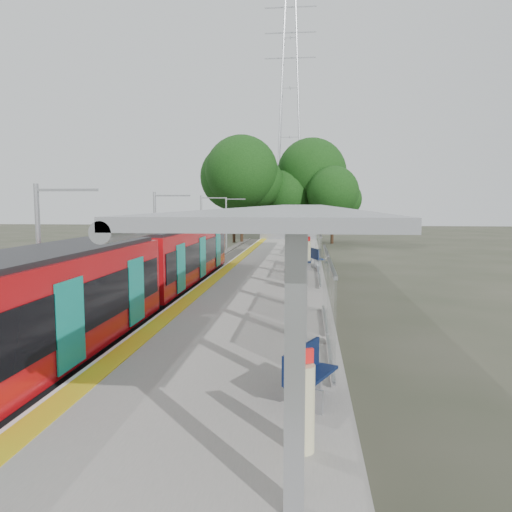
{
  "coord_description": "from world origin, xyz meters",
  "views": [
    {
      "loc": [
        2.14,
        -7.82,
        4.8
      ],
      "look_at": [
        -0.32,
        15.53,
        2.3
      ],
      "focal_mm": 35.0,
      "sensor_mm": 36.0,
      "label": 1
    }
  ],
  "objects": [
    {
      "name": "trackbed",
      "position": [
        -4.5,
        20.0,
        0.12
      ],
      "size": [
        3.0,
        70.0,
        0.24
      ],
      "primitive_type": "cube",
      "color": "#59544C",
      "rests_on": "ground"
    },
    {
      "name": "ground",
      "position": [
        0.0,
        0.0,
        0.0
      ],
      "size": [
        200.0,
        200.0,
        0.0
      ],
      "primitive_type": "plane",
      "color": "#474438",
      "rests_on": "ground"
    },
    {
      "name": "litter_bin",
      "position": [
        1.29,
        14.41,
        1.43
      ],
      "size": [
        0.48,
        0.48,
        0.87
      ],
      "primitive_type": "cylinder",
      "rotation": [
        0.0,
        0.0,
        0.14
      ],
      "color": "#9EA0A5",
      "rests_on": "platform"
    },
    {
      "name": "bench_near",
      "position": [
        2.16,
        1.58,
        1.56
      ],
      "size": [
        1.09,
        1.6,
        1.06
      ],
      "rotation": [
        0.0,
        0.0,
        -0.43
      ],
      "color": "#0F1E4C",
      "rests_on": "platform"
    },
    {
      "name": "bench_mid",
      "position": [
        2.02,
        21.07,
        1.53
      ],
      "size": [
        0.5,
        1.5,
        1.01
      ],
      "rotation": [
        0.0,
        0.0,
        -0.04
      ],
      "color": "#0F1E4C",
      "rests_on": "platform"
    },
    {
      "name": "bench_far",
      "position": [
        2.61,
        22.32,
        1.57
      ],
      "size": [
        0.96,
        1.64,
        1.07
      ],
      "rotation": [
        0.0,
        0.0,
        0.32
      ],
      "color": "#0F1E4C",
      "rests_on": "platform"
    },
    {
      "name": "end_fence",
      "position": [
        0.0,
        44.95,
        1.6
      ],
      "size": [
        6.0,
        0.1,
        1.2
      ],
      "primitive_type": "cube",
      "color": "#9EA0A5",
      "rests_on": "platform"
    },
    {
      "name": "info_pillar_far",
      "position": [
        2.08,
        21.14,
        1.81
      ],
      "size": [
        0.42,
        0.42,
        1.87
      ],
      "rotation": [
        0.0,
        0.0,
        -0.26
      ],
      "color": "beige",
      "rests_on": "platform"
    },
    {
      "name": "train",
      "position": [
        -4.5,
        9.66,
        2.05
      ],
      "size": [
        2.74,
        27.6,
        3.62
      ],
      "color": "black",
      "rests_on": "ground"
    },
    {
      "name": "pylon",
      "position": [
        -1.0,
        73.0,
        19.0
      ],
      "size": [
        8.0,
        4.0,
        38.0
      ],
      "primitive_type": null,
      "color": "#9EA0A5",
      "rests_on": "ground"
    },
    {
      "name": "tactile_strip",
      "position": [
        -2.55,
        20.0,
        1.01
      ],
      "size": [
        0.6,
        50.0,
        0.02
      ],
      "primitive_type": "cube",
      "color": "gold",
      "rests_on": "platform"
    },
    {
      "name": "platform",
      "position": [
        0.0,
        20.0,
        0.5
      ],
      "size": [
        6.0,
        50.0,
        1.0
      ],
      "primitive_type": "cube",
      "color": "gray",
      "rests_on": "ground"
    },
    {
      "name": "tree_cluster",
      "position": [
        -2.02,
        52.88,
        7.86
      ],
      "size": [
        18.95,
        13.22,
        12.86
      ],
      "color": "#382316",
      "rests_on": "ground"
    },
    {
      "name": "info_pillar_near",
      "position": [
        2.09,
        -0.47,
        1.7
      ],
      "size": [
        0.36,
        0.36,
        1.61
      ],
      "rotation": [
        0.0,
        0.0,
        0.38
      ],
      "color": "beige",
      "rests_on": "platform"
    },
    {
      "name": "canopy",
      "position": [
        1.61,
        16.19,
        4.2
      ],
      "size": [
        3.27,
        38.0,
        3.66
      ],
      "color": "#9EA0A5",
      "rests_on": "platform"
    },
    {
      "name": "catenary_masts",
      "position": [
        -6.22,
        19.0,
        2.91
      ],
      "size": [
        2.08,
        48.16,
        5.4
      ],
      "color": "#9EA0A5",
      "rests_on": "ground"
    }
  ]
}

